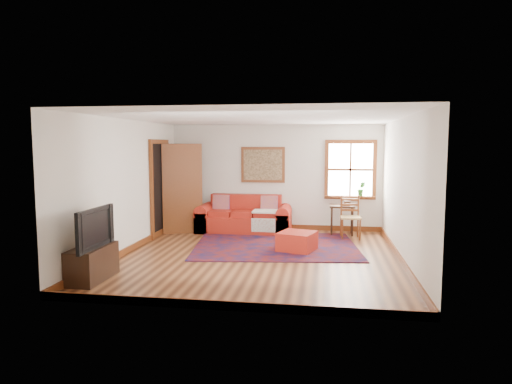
% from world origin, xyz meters
% --- Properties ---
extents(ground, '(5.50, 5.50, 0.00)m').
position_xyz_m(ground, '(0.00, 0.00, 0.00)').
color(ground, '#492413').
rests_on(ground, ground).
extents(room_envelope, '(5.04, 5.54, 2.52)m').
position_xyz_m(room_envelope, '(0.00, 0.02, 1.65)').
color(room_envelope, silver).
rests_on(room_envelope, ground).
extents(window, '(1.18, 0.20, 1.38)m').
position_xyz_m(window, '(1.78, 2.70, 1.31)').
color(window, white).
rests_on(window, ground).
extents(doorway, '(0.89, 1.08, 2.14)m').
position_xyz_m(doorway, '(-2.21, 1.78, 1.07)').
color(doorway, black).
rests_on(doorway, ground).
extents(framed_artwork, '(1.05, 0.07, 0.85)m').
position_xyz_m(framed_artwork, '(-0.30, 2.71, 1.55)').
color(framed_artwork, brown).
rests_on(framed_artwork, ground).
extents(persian_rug, '(3.47, 2.92, 0.02)m').
position_xyz_m(persian_rug, '(0.21, 0.89, 0.01)').
color(persian_rug, '#5F110D').
rests_on(persian_rug, ground).
extents(red_leather_sofa, '(2.17, 0.90, 0.85)m').
position_xyz_m(red_leather_sofa, '(-0.68, 2.33, 0.28)').
color(red_leather_sofa, '#B02316').
rests_on(red_leather_sofa, ground).
extents(red_ottoman, '(0.80, 0.80, 0.37)m').
position_xyz_m(red_ottoman, '(0.66, 0.55, 0.18)').
color(red_ottoman, '#B02316').
rests_on(red_ottoman, ground).
extents(side_table, '(0.55, 0.42, 0.67)m').
position_xyz_m(side_table, '(1.56, 2.30, 0.55)').
color(side_table, black).
rests_on(side_table, ground).
extents(ladder_back_chair, '(0.45, 0.43, 0.92)m').
position_xyz_m(ladder_back_chair, '(1.73, 1.94, 0.50)').
color(ladder_back_chair, tan).
rests_on(ladder_back_chair, ground).
extents(media_cabinet, '(0.42, 0.93, 0.51)m').
position_xyz_m(media_cabinet, '(-2.28, -1.80, 0.26)').
color(media_cabinet, black).
rests_on(media_cabinet, ground).
extents(television, '(0.14, 1.04, 0.60)m').
position_xyz_m(television, '(-2.26, -1.89, 0.81)').
color(television, black).
rests_on(television, media_cabinet).
extents(candle_hurricane, '(0.12, 0.12, 0.18)m').
position_xyz_m(candle_hurricane, '(-2.23, -1.40, 0.60)').
color(candle_hurricane, silver).
rests_on(candle_hurricane, media_cabinet).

